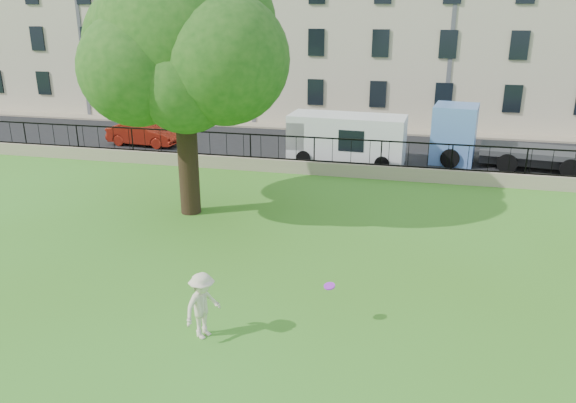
% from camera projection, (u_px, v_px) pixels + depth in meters
% --- Properties ---
extents(ground, '(120.00, 120.00, 0.00)m').
position_uv_depth(ground, '(228.00, 300.00, 14.64)').
color(ground, '#41751C').
rests_on(ground, ground).
extents(retaining_wall, '(50.00, 0.40, 0.60)m').
position_uv_depth(retaining_wall, '(314.00, 168.00, 25.57)').
color(retaining_wall, gray).
rests_on(retaining_wall, ground).
extents(iron_railing, '(50.00, 0.05, 1.13)m').
position_uv_depth(iron_railing, '(314.00, 149.00, 25.29)').
color(iron_railing, black).
rests_on(iron_railing, retaining_wall).
extents(street, '(60.00, 9.00, 0.01)m').
position_uv_depth(street, '(330.00, 150.00, 29.99)').
color(street, black).
rests_on(street, ground).
extents(sidewalk, '(60.00, 1.40, 0.12)m').
position_uv_depth(sidewalk, '(344.00, 129.00, 34.76)').
color(sidewalk, gray).
rests_on(sidewalk, ground).
extents(building_row, '(56.40, 10.40, 13.80)m').
position_uv_depth(building_row, '(359.00, 12.00, 37.72)').
color(building_row, '#C1B699').
rests_on(building_row, ground).
extents(tree, '(7.79, 5.99, 9.48)m').
position_uv_depth(tree, '(178.00, 38.00, 18.94)').
color(tree, black).
rests_on(tree, ground).
extents(man, '(0.96, 1.19, 1.61)m').
position_uv_depth(man, '(203.00, 306.00, 12.75)').
color(man, beige).
rests_on(man, ground).
extents(frisbee, '(0.30, 0.29, 0.12)m').
position_uv_depth(frisbee, '(329.00, 286.00, 13.18)').
color(frisbee, purple).
extents(red_sedan, '(4.11, 1.72, 1.32)m').
position_uv_depth(red_sedan, '(144.00, 134.00, 30.79)').
color(red_sedan, '#9F2213').
rests_on(red_sedan, street).
extents(white_van, '(5.66, 2.48, 2.33)m').
position_uv_depth(white_van, '(347.00, 139.00, 27.25)').
color(white_van, silver).
rests_on(white_van, street).
extents(blue_truck, '(6.94, 3.22, 2.80)m').
position_uv_depth(blue_truck, '(505.00, 137.00, 26.48)').
color(blue_truck, '#5B87D5').
rests_on(blue_truck, street).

